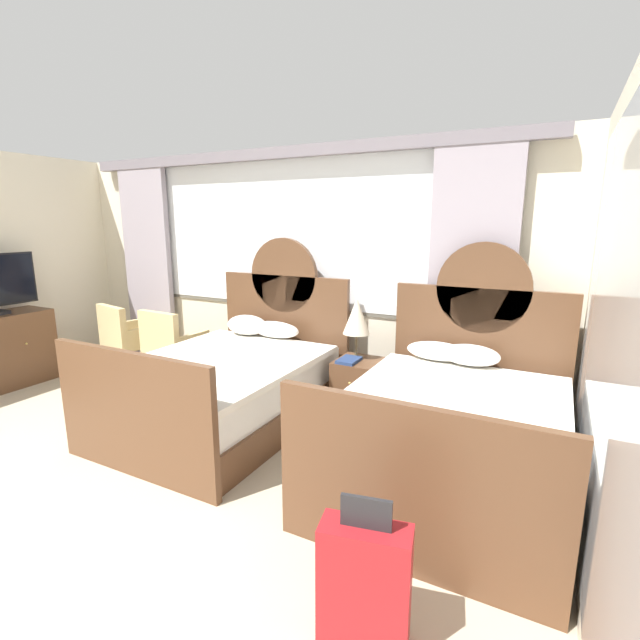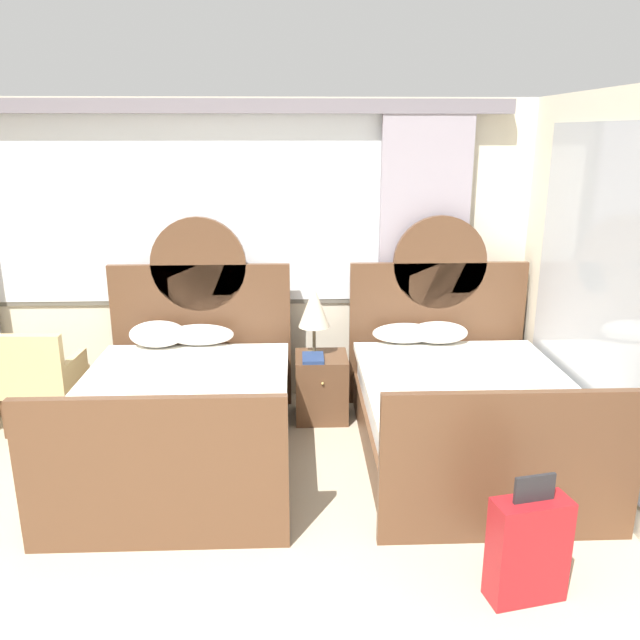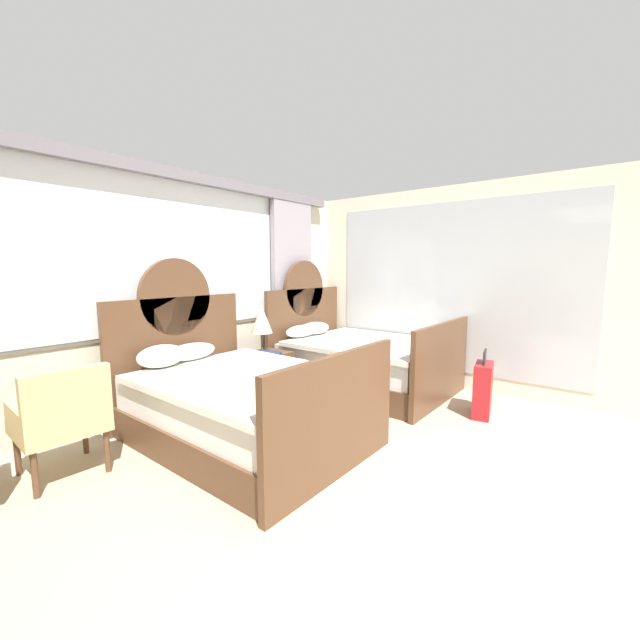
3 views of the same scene
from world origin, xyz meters
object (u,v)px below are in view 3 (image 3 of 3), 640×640
suitcase_on_floor (483,389)px  bed_near_window (240,401)px  armchair_by_window_left (62,416)px  nightstand_between_beds (269,374)px  book_on_nightstand (269,353)px  table_lamp_on_nightstand (262,319)px  bed_near_mirror (361,360)px

suitcase_on_floor → bed_near_window: bearing=141.9°
suitcase_on_floor → armchair_by_window_left: bearing=147.1°
bed_near_window → nightstand_between_beds: 1.27m
suitcase_on_floor → book_on_nightstand: bearing=115.7°
bed_near_window → table_lamp_on_nightstand: (1.00, 0.75, 0.61)m
bed_near_mirror → table_lamp_on_nightstand: 1.48m
bed_near_mirror → suitcase_on_floor: size_ratio=2.98×
nightstand_between_beds → suitcase_on_floor: 2.52m
bed_near_window → suitcase_on_floor: 2.62m
bed_near_mirror → bed_near_window: bearing=180.0°
bed_near_window → book_on_nightstand: size_ratio=8.43×
book_on_nightstand → suitcase_on_floor: bearing=-64.3°
armchair_by_window_left → bed_near_mirror: bearing=-9.2°
table_lamp_on_nightstand → bed_near_mirror: bearing=-34.2°
table_lamp_on_nightstand → book_on_nightstand: 0.43m
bed_near_window → book_on_nightstand: (0.98, 0.61, 0.21)m
nightstand_between_beds → armchair_by_window_left: bearing=-176.3°
book_on_nightstand → armchair_by_window_left: bearing=-178.4°
bed_near_mirror → table_lamp_on_nightstand: size_ratio=3.61×
table_lamp_on_nightstand → suitcase_on_floor: size_ratio=0.83×
bed_near_mirror → book_on_nightstand: 1.30m
bed_near_window → suitcase_on_floor: (2.06, -1.61, -0.08)m
bed_near_mirror → suitcase_on_floor: bearing=-91.8°
bed_near_window → bed_near_mirror: (2.11, -0.00, -0.00)m
nightstand_between_beds → suitcase_on_floor: bearing=-66.7°
armchair_by_window_left → suitcase_on_floor: size_ratio=1.21×
bed_near_window → bed_near_mirror: bearing=-0.0°
nightstand_between_beds → armchair_by_window_left: size_ratio=0.64×
book_on_nightstand → suitcase_on_floor: suitcase_on_floor is taller
nightstand_between_beds → book_on_nightstand: bearing=-129.9°
table_lamp_on_nightstand → armchair_by_window_left: bearing=-174.9°
table_lamp_on_nightstand → book_on_nightstand: bearing=-95.7°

